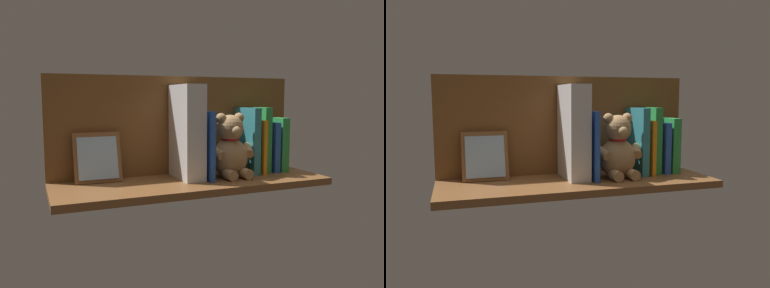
{
  "view_description": "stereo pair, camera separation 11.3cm",
  "coord_description": "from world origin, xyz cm",
  "views": [
    {
      "loc": [
        46.75,
        110.59,
        25.4
      ],
      "look_at": [
        0.0,
        0.0,
        11.29
      ],
      "focal_mm": 36.49,
      "sensor_mm": 36.0,
      "label": 1
    },
    {
      "loc": [
        36.11,
        114.51,
        25.4
      ],
      "look_at": [
        0.0,
        0.0,
        11.29
      ],
      "focal_mm": 36.49,
      "sensor_mm": 36.0,
      "label": 2
    }
  ],
  "objects": [
    {
      "name": "dictionary_thick_white",
      "position": [
        0.5,
        -3.02,
        14.82
      ],
      "size": [
        6.4,
        16.42,
        29.65
      ],
      "primitive_type": "cube",
      "color": "silver",
      "rests_on": "ground_plane"
    },
    {
      "name": "book_3",
      "position": [
        -25.12,
        -4.14,
        9.07
      ],
      "size": [
        1.29,
        14.39,
        18.15
      ],
      "primitive_type": "cube",
      "color": "orange",
      "rests_on": "ground_plane"
    },
    {
      "name": "picture_frame_leaning",
      "position": [
        27.64,
        -8.28,
        7.46
      ],
      "size": [
        14.16,
        5.41,
        15.24
      ],
      "color": "brown",
      "rests_on": "ground_plane"
    },
    {
      "name": "book_2",
      "position": [
        -27.97,
        -5.42,
        11.13
      ],
      "size": [
        2.63,
        11.81,
        22.26
      ],
      "primitive_type": "cube",
      "color": "green",
      "rests_on": "ground_plane"
    },
    {
      "name": "shelf_back_panel",
      "position": [
        0.0,
        -12.48,
        16.33
      ],
      "size": [
        85.29,
        1.5,
        32.66
      ],
      "primitive_type": "cube",
      "color": "brown",
      "rests_on": "ground_plane"
    },
    {
      "name": "book_4",
      "position": [
        -22.34,
        -4.39,
        11.1
      ],
      "size": [
        2.48,
        13.87,
        22.21
      ],
      "primitive_type": "cube",
      "color": "teal",
      "rests_on": "ground_plane"
    },
    {
      "name": "ground_plane",
      "position": [
        0.0,
        0.0,
        -1.1
      ],
      "size": [
        85.29,
        29.46,
        2.2
      ],
      "primitive_type": "cube",
      "color": "brown"
    },
    {
      "name": "book_5",
      "position": [
        -4.21,
        -2.23,
        10.74
      ],
      "size": [
        1.23,
        18.2,
        21.48
      ],
      "primitive_type": "cube",
      "color": "blue",
      "rests_on": "ground_plane"
    },
    {
      "name": "book_1",
      "position": [
        -31.23,
        -5.03,
        8.59
      ],
      "size": [
        2.09,
        12.61,
        17.17
      ],
      "primitive_type": "cube",
      "color": "blue",
      "rests_on": "ground_plane"
    },
    {
      "name": "teddy_bear",
      "position": [
        -13.33,
        0.24,
        9.12
      ],
      "size": [
        16.83,
        13.3,
        20.73
      ],
      "rotation": [
        0.0,
        0.0,
        0.02
      ],
      "color": "tan",
      "rests_on": "ground_plane"
    },
    {
      "name": "book_0",
      "position": [
        -34.64,
        -5.16,
        9.31
      ],
      "size": [
        2.92,
        12.35,
        18.63
      ],
      "primitive_type": "cube",
      "color": "green",
      "rests_on": "ground_plane"
    }
  ]
}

